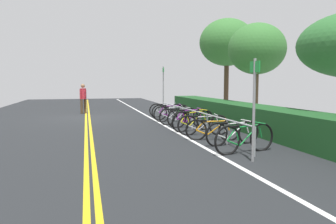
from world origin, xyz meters
TOP-DOWN VIEW (x-y plane):
  - ground_plane at (0.00, 0.00)m, footprint 36.45×11.56m
  - centre_line_yellow_inner at (0.00, -0.08)m, footprint 32.81×0.10m
  - centre_line_yellow_outer at (0.00, 0.08)m, footprint 32.81×0.10m
  - bike_lane_stripe_white at (0.00, 3.01)m, footprint 32.81×0.12m
  - bike_rack at (5.13, 3.79)m, footprint 9.21×0.05m
  - bicycle_0 at (1.01, 3.83)m, footprint 0.68×1.68m
  - bicycle_1 at (1.95, 3.79)m, footprint 0.46×1.82m
  - bicycle_2 at (2.80, 3.66)m, footprint 0.51×1.70m
  - bicycle_3 at (3.71, 3.68)m, footprint 0.46×1.75m
  - bicycle_4 at (4.66, 3.81)m, footprint 0.46×1.74m
  - bicycle_5 at (5.55, 3.69)m, footprint 0.64×1.79m
  - bicycle_6 at (6.48, 3.72)m, footprint 0.49×1.74m
  - bicycle_7 at (7.45, 3.65)m, footprint 0.64×1.59m
  - bicycle_8 at (8.27, 3.92)m, footprint 0.46×1.74m
  - bicycle_9 at (9.27, 3.76)m, footprint 0.52×1.81m
  - pedestrian at (-1.99, -0.21)m, footprint 0.39×0.36m
  - sign_post_near at (-0.42, 4.01)m, footprint 0.36×0.06m
  - sign_post_far at (10.12, 3.51)m, footprint 0.36×0.06m
  - hedge_backdrop at (6.63, 5.86)m, footprint 18.16×1.30m
  - tree_near_left at (-0.85, 7.90)m, footprint 3.17×3.17m
  - tree_mid at (3.48, 7.35)m, footprint 2.54×2.54m

SIDE VIEW (x-z plane):
  - ground_plane at x=0.00m, z-range -0.05..0.00m
  - centre_line_yellow_inner at x=0.00m, z-range 0.00..0.00m
  - centre_line_yellow_outer at x=0.00m, z-range 0.00..0.00m
  - bike_lane_stripe_white at x=0.00m, z-range 0.00..0.00m
  - bicycle_7 at x=7.45m, z-range -0.02..0.66m
  - bicycle_8 at x=8.27m, z-range -0.02..0.69m
  - bicycle_6 at x=6.48m, z-range -0.02..0.69m
  - bicycle_3 at x=3.71m, z-range -0.02..0.71m
  - bicycle_0 at x=1.01m, z-range -0.02..0.72m
  - bicycle_2 at x=2.80m, z-range -0.02..0.72m
  - bicycle_1 at x=1.95m, z-range -0.02..0.73m
  - bicycle_9 at x=9.27m, z-range -0.02..0.75m
  - bicycle_4 at x=4.66m, z-range -0.02..0.76m
  - bicycle_5 at x=5.55m, z-range -0.02..0.76m
  - hedge_backdrop at x=6.63m, z-range 0.00..0.91m
  - bike_rack at x=5.13m, z-range 0.20..0.92m
  - pedestrian at x=-1.99m, z-range 0.12..1.78m
  - sign_post_far at x=10.12m, z-range 0.23..2.50m
  - sign_post_near at x=-0.42m, z-range 0.24..2.83m
  - tree_mid at x=3.48m, z-range 1.03..5.39m
  - tree_near_left at x=-0.85m, z-range 1.32..6.71m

